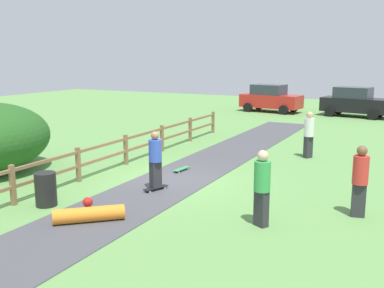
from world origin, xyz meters
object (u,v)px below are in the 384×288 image
Objects in this scene: trash_bin at (46,189)px; parked_car_black at (355,102)px; bystander_white at (309,132)px; skateboard_loose at (182,169)px; bystander_red at (360,178)px; parked_car_red at (270,98)px; skater_fallen at (89,213)px; bystander_green at (262,185)px; skater_riding at (155,158)px.

trash_bin is 0.20× the size of parked_car_black.
parked_car_black reaches higher than bystander_white.
skateboard_loose is 0.46× the size of bystander_red.
parked_car_red is (-2.33, 17.59, 0.87)m from skateboard_loose.
skater_fallen is 5.21m from skateboard_loose.
skateboard_loose is 6.35m from bystander_red.
bystander_green is at bearing -138.94° from bystander_red.
parked_car_black is at bearing 77.84° from trash_bin.
parked_car_red reaches higher than skateboard_loose.
skateboard_loose is (1.49, 4.80, -0.36)m from trash_bin.
bystander_red is 0.41× the size of parked_car_red.
skater_fallen is 0.86× the size of bystander_red.
bystander_white reaches higher than bystander_green.
parked_car_black reaches higher than trash_bin.
skater_riding reaches higher than skateboard_loose.
trash_bin is 5.04m from skateboard_loose.
skater_riding is 2.14× the size of skateboard_loose.
bystander_red is (5.98, -1.93, 0.90)m from skateboard_loose.
bystander_white is 0.41× the size of parked_car_red.
trash_bin is 0.51× the size of skater_riding.
trash_bin is 0.59× the size of skater_fallen.
parked_car_red is at bearing -179.99° from parked_car_black.
skateboard_loose is at bearing 99.50° from skater_riding.
bystander_red is 0.99× the size of bystander_white.
skater_fallen reaches higher than skateboard_loose.
skater_riding is 20.14m from parked_car_black.
trash_bin is at bearing -107.27° from skateboard_loose.
trash_bin is 3.15m from skater_riding.
skateboard_loose is at bearing -100.72° from parked_car_black.
skater_fallen is 6.62m from bystander_red.
bystander_white reaches higher than skater_fallen.
skater_riding is 20.11m from parked_car_red.
bystander_red is at bearing 41.06° from bystander_green.
parked_car_black is at bearing 97.72° from bystander_red.
bystander_green is at bearing -88.08° from parked_car_black.
skater_fallen is at bearing -83.48° from parked_car_red.
skater_fallen is at bearing -150.18° from bystander_red.
trash_bin reaches higher than skateboard_loose.
parked_car_red is (-6.37, 21.20, -0.04)m from bystander_green.
bystander_white is at bearing 113.26° from bystander_red.
skater_riding is at bearing -115.00° from bystander_white.
skater_fallen is at bearing -157.20° from bystander_green.
parked_car_red reaches higher than bystander_green.
parked_car_black reaches higher than bystander_green.
parked_car_black is (-2.65, 19.52, -0.03)m from bystander_red.
skateboard_loose is at bearing 162.07° from bystander_red.
skater_riding is at bearing -175.86° from bystander_red.
parked_car_black is (-0.06, 13.50, -0.04)m from bystander_white.
bystander_green is 0.41× the size of parked_car_black.
bystander_green reaches higher than skater_fallen.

